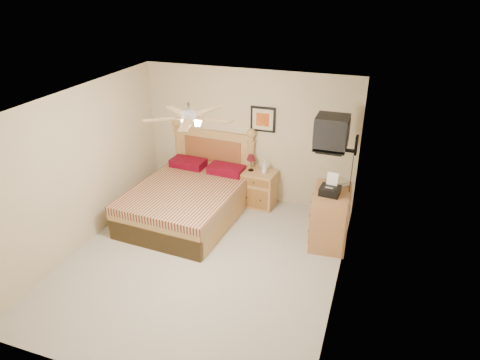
% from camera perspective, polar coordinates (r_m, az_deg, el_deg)
% --- Properties ---
extents(floor, '(4.50, 4.50, 0.00)m').
position_cam_1_polar(floor, '(6.69, -5.01, -10.78)').
color(floor, '#AAA49A').
rests_on(floor, ground).
extents(ceiling, '(4.00, 4.50, 0.04)m').
position_cam_1_polar(ceiling, '(5.57, -6.01, 10.30)').
color(ceiling, white).
rests_on(ceiling, ground).
extents(wall_back, '(4.00, 0.04, 2.50)m').
position_cam_1_polar(wall_back, '(7.95, 1.18, 5.79)').
color(wall_back, '#C3B28F').
rests_on(wall_back, ground).
extents(wall_front, '(4.00, 0.04, 2.50)m').
position_cam_1_polar(wall_front, '(4.42, -17.78, -13.85)').
color(wall_front, '#C3B28F').
rests_on(wall_front, ground).
extents(wall_left, '(0.04, 4.50, 2.50)m').
position_cam_1_polar(wall_left, '(7.03, -20.50, 1.30)').
color(wall_left, '#C3B28F').
rests_on(wall_left, ground).
extents(wall_right, '(0.04, 4.50, 2.50)m').
position_cam_1_polar(wall_right, '(5.58, 13.67, -4.26)').
color(wall_right, '#C3B28F').
rests_on(wall_right, ground).
extents(bed, '(1.83, 2.33, 1.44)m').
position_cam_1_polar(bed, '(7.47, -7.27, -0.22)').
color(bed, '#B1894C').
rests_on(bed, ground).
extents(nightstand, '(0.66, 0.51, 0.68)m').
position_cam_1_polar(nightstand, '(8.03, 2.47, -1.12)').
color(nightstand, '#BB814D').
rests_on(nightstand, ground).
extents(table_lamp, '(0.19, 0.19, 0.32)m').
position_cam_1_polar(table_lamp, '(7.87, 1.48, 2.35)').
color(table_lamp, '#59101C').
rests_on(table_lamp, nightstand).
extents(lotion_bottle, '(0.11, 0.11, 0.25)m').
position_cam_1_polar(lotion_bottle, '(7.78, 3.30, 1.75)').
color(lotion_bottle, silver).
rests_on(lotion_bottle, nightstand).
extents(framed_picture, '(0.46, 0.04, 0.46)m').
position_cam_1_polar(framed_picture, '(7.74, 3.08, 8.08)').
color(framed_picture, black).
rests_on(framed_picture, wall_back).
extents(dresser, '(0.61, 0.84, 0.95)m').
position_cam_1_polar(dresser, '(6.98, 11.93, -4.89)').
color(dresser, '#9F6947').
rests_on(dresser, ground).
extents(fax_machine, '(0.32, 0.34, 0.32)m').
position_cam_1_polar(fax_machine, '(6.58, 11.98, -0.65)').
color(fax_machine, black).
rests_on(fax_machine, dresser).
extents(magazine_lower, '(0.28, 0.33, 0.03)m').
position_cam_1_polar(magazine_lower, '(7.01, 12.64, -0.30)').
color(magazine_lower, '#ACA58B').
rests_on(magazine_lower, dresser).
extents(magazine_upper, '(0.28, 0.30, 0.02)m').
position_cam_1_polar(magazine_upper, '(6.99, 12.55, -0.16)').
color(magazine_upper, tan).
rests_on(magazine_upper, magazine_lower).
extents(wall_tv, '(0.56, 0.46, 0.58)m').
position_cam_1_polar(wall_tv, '(6.59, 13.40, 5.92)').
color(wall_tv, black).
rests_on(wall_tv, wall_right).
extents(ceiling_fan, '(1.14, 1.14, 0.28)m').
position_cam_1_polar(ceiling_fan, '(5.44, -6.82, 8.33)').
color(ceiling_fan, white).
rests_on(ceiling_fan, ceiling).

